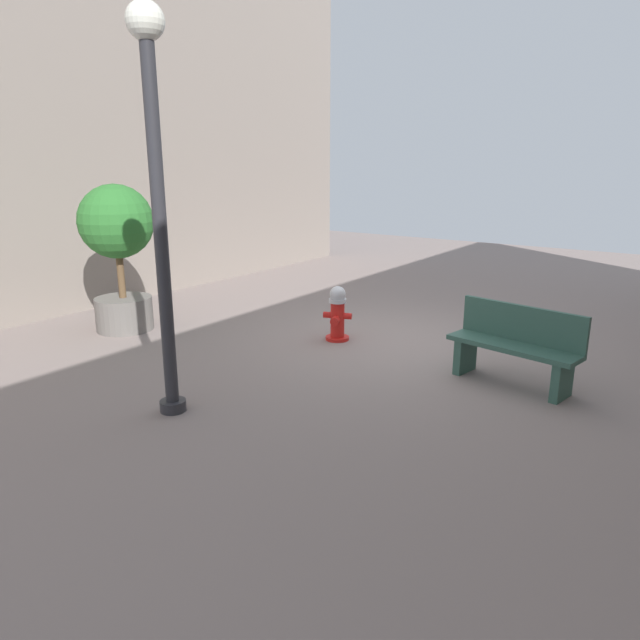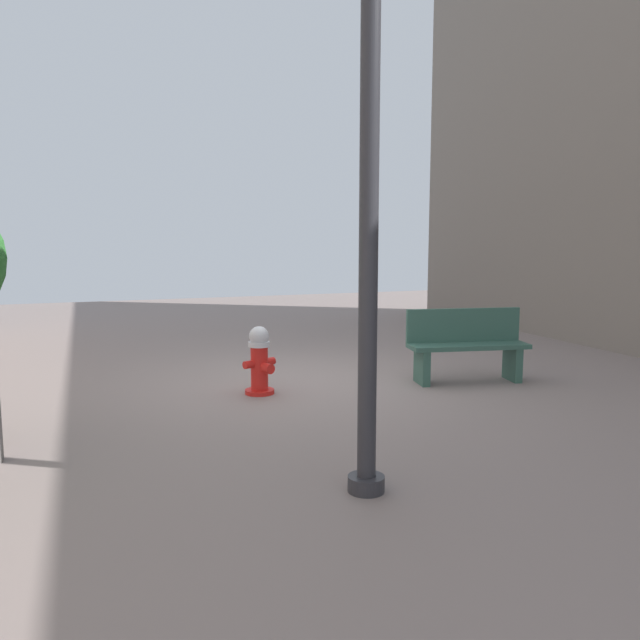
{
  "view_description": "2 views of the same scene",
  "coord_description": "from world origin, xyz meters",
  "px_view_note": "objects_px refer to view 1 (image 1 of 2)",
  "views": [
    {
      "loc": [
        -3.84,
        7.47,
        2.58
      ],
      "look_at": [
        0.34,
        1.5,
        0.59
      ],
      "focal_mm": 32.26,
      "sensor_mm": 36.0,
      "label": 1
    },
    {
      "loc": [
        2.67,
        7.9,
        1.92
      ],
      "look_at": [
        0.09,
        0.9,
        0.92
      ],
      "focal_mm": 36.1,
      "sensor_mm": 36.0,
      "label": 2
    }
  ],
  "objects_px": {
    "planter_tree": "(118,243)",
    "bench_near": "(515,345)",
    "street_lamp": "(156,174)",
    "fire_hydrant": "(337,313)"
  },
  "relations": [
    {
      "from": "fire_hydrant",
      "to": "street_lamp",
      "type": "bearing_deg",
      "value": 89.51
    },
    {
      "from": "bench_near",
      "to": "street_lamp",
      "type": "distance_m",
      "value": 4.48
    },
    {
      "from": "street_lamp",
      "to": "planter_tree",
      "type": "bearing_deg",
      "value": -28.97
    },
    {
      "from": "fire_hydrant",
      "to": "planter_tree",
      "type": "relative_size",
      "value": 0.36
    },
    {
      "from": "bench_near",
      "to": "street_lamp",
      "type": "xyz_separation_m",
      "value": [
        2.75,
        2.91,
        1.99
      ]
    },
    {
      "from": "bench_near",
      "to": "fire_hydrant",
      "type": "bearing_deg",
      "value": -5.72
    },
    {
      "from": "bench_near",
      "to": "street_lamp",
      "type": "relative_size",
      "value": 0.4
    },
    {
      "from": "planter_tree",
      "to": "bench_near",
      "type": "bearing_deg",
      "value": -168.28
    },
    {
      "from": "planter_tree",
      "to": "street_lamp",
      "type": "bearing_deg",
      "value": 151.03
    },
    {
      "from": "bench_near",
      "to": "planter_tree",
      "type": "relative_size",
      "value": 0.7
    }
  ]
}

